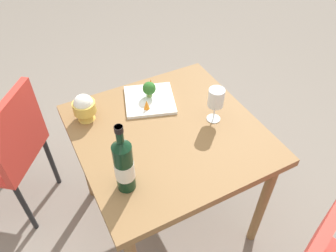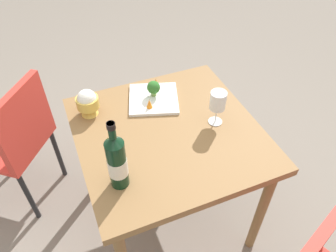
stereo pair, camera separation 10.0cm
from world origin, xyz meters
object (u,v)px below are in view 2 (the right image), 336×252
broccoli_floret (154,88)px  carrot_garnish_right (149,103)px  wine_glass (218,101)px  serving_plate (154,99)px  chair_near_window (19,136)px  wine_bottle (117,162)px  carrot_garnish_left (156,84)px  rice_bowl (88,102)px

broccoli_floret → carrot_garnish_right: 0.10m
wine_glass → serving_plate: 0.37m
chair_near_window → wine_bottle: wine_bottle is taller
chair_near_window → broccoli_floret: bearing=-68.3°
broccoli_floret → carrot_garnish_left: 0.06m
chair_near_window → wine_glass: (0.50, 0.94, 0.33)m
chair_near_window → carrot_garnish_right: size_ratio=16.83×
wine_glass → carrot_garnish_left: 0.39m
wine_bottle → wine_glass: wine_bottle is taller
wine_glass → carrot_garnish_right: 0.35m
wine_bottle → rice_bowl: size_ratio=2.35×
serving_plate → carrot_garnish_left: (-0.07, 0.04, 0.04)m
wine_glass → serving_plate: (-0.27, -0.22, -0.12)m
broccoli_floret → rice_bowl: bearing=-90.6°
serving_plate → carrot_garnish_left: size_ratio=4.78×
rice_bowl → carrot_garnish_right: (0.09, 0.29, -0.03)m
carrot_garnish_left → carrot_garnish_right: bearing=-33.2°
chair_near_window → carrot_garnish_right: chair_near_window is taller
rice_bowl → carrot_garnish_left: bearing=96.7°
chair_near_window → rice_bowl: 0.52m
rice_bowl → broccoli_floret: size_ratio=1.65×
broccoli_floret → carrot_garnish_left: bearing=146.6°
broccoli_floret → serving_plate: bearing=-26.5°
serving_plate → carrot_garnish_right: 0.09m
wine_bottle → rice_bowl: wine_bottle is taller
serving_plate → broccoli_floret: (-0.02, 0.01, 0.06)m
wine_bottle → rice_bowl: 0.47m
serving_plate → carrot_garnish_left: carrot_garnish_left is taller
chair_near_window → wine_glass: wine_glass is taller
serving_plate → carrot_garnish_left: bearing=148.4°
wine_glass → carrot_garnish_right: bearing=-127.7°
carrot_garnish_left → wine_glass: bearing=28.2°
broccoli_floret → chair_near_window: bearing=-106.0°
chair_near_window → rice_bowl: rice_bowl is taller
wine_bottle → broccoli_floret: size_ratio=3.89×
rice_bowl → carrot_garnish_left: size_ratio=2.14×
wine_bottle → carrot_garnish_left: wine_bottle is taller
wine_bottle → carrot_garnish_left: 0.62m
rice_bowl → serving_plate: rice_bowl is taller
carrot_garnish_left → broccoli_floret: bearing=-33.4°
rice_bowl → carrot_garnish_left: rice_bowl is taller
chair_near_window → wine_bottle: size_ratio=2.55×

